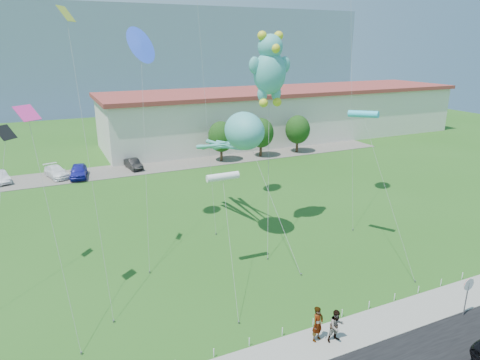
% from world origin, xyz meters
% --- Properties ---
extents(ground, '(160.00, 160.00, 0.00)m').
position_xyz_m(ground, '(0.00, 0.00, 0.00)').
color(ground, '#265718').
rests_on(ground, ground).
extents(sidewalk, '(80.00, 2.50, 0.10)m').
position_xyz_m(sidewalk, '(0.00, -2.75, 0.05)').
color(sidewalk, gray).
rests_on(sidewalk, ground).
extents(parking_strip, '(70.00, 6.00, 0.06)m').
position_xyz_m(parking_strip, '(0.00, 35.00, 0.03)').
color(parking_strip, '#59544C').
rests_on(parking_strip, ground).
extents(hill_ridge, '(160.00, 50.00, 25.00)m').
position_xyz_m(hill_ridge, '(0.00, 120.00, 12.50)').
color(hill_ridge, gray).
rests_on(hill_ridge, ground).
extents(warehouse, '(61.00, 15.00, 8.20)m').
position_xyz_m(warehouse, '(26.00, 44.00, 4.12)').
color(warehouse, beige).
rests_on(warehouse, ground).
extents(stop_sign, '(0.80, 0.07, 2.50)m').
position_xyz_m(stop_sign, '(9.50, -4.21, 1.87)').
color(stop_sign, slate).
rests_on(stop_sign, ground).
extents(rope_fence, '(26.05, 0.05, 0.50)m').
position_xyz_m(rope_fence, '(0.00, -1.30, 0.25)').
color(rope_fence, white).
rests_on(rope_fence, ground).
extents(tree_near, '(3.60, 3.60, 5.47)m').
position_xyz_m(tree_near, '(10.00, 34.00, 3.39)').
color(tree_near, '#3F2B19').
rests_on(tree_near, ground).
extents(tree_mid, '(3.60, 3.60, 5.47)m').
position_xyz_m(tree_mid, '(16.00, 34.00, 3.39)').
color(tree_mid, '#3F2B19').
rests_on(tree_mid, ground).
extents(tree_far, '(3.60, 3.60, 5.47)m').
position_xyz_m(tree_far, '(22.00, 34.00, 3.39)').
color(tree_far, '#3F2B19').
rests_on(tree_far, ground).
extents(pedestrian_left, '(0.84, 0.68, 1.99)m').
position_xyz_m(pedestrian_left, '(0.43, -2.49, 1.10)').
color(pedestrian_left, gray).
rests_on(pedestrian_left, sidewalk).
extents(pedestrian_right, '(0.93, 0.75, 1.84)m').
position_xyz_m(pedestrian_right, '(1.29, -2.95, 1.02)').
color(pedestrian_right, gray).
rests_on(pedestrian_right, sidewalk).
extents(parked_car_silver, '(2.60, 4.26, 1.33)m').
position_xyz_m(parked_car_silver, '(-16.72, 35.73, 0.72)').
color(parked_car_silver, silver).
rests_on(parked_car_silver, parking_strip).
extents(parked_car_white, '(3.03, 4.92, 1.33)m').
position_xyz_m(parked_car_white, '(-10.75, 35.23, 0.73)').
color(parked_car_white, white).
rests_on(parked_car_white, parking_strip).
extents(parked_car_blue, '(2.45, 4.79, 1.56)m').
position_xyz_m(parked_car_blue, '(-8.34, 34.05, 0.84)').
color(parked_car_blue, '#1B1B98').
rests_on(parked_car_blue, parking_strip).
extents(parked_car_black, '(1.86, 4.00, 1.27)m').
position_xyz_m(parked_car_black, '(-1.67, 35.06, 0.69)').
color(parked_car_black, black).
rests_on(parked_car_black, parking_strip).
extents(octopus_kite, '(2.89, 14.32, 10.33)m').
position_xyz_m(octopus_kite, '(2.43, 12.16, 8.11)').
color(octopus_kite, teal).
rests_on(octopus_kite, ground).
extents(teddy_bear_kite, '(4.48, 6.28, 16.14)m').
position_xyz_m(teddy_bear_kite, '(5.03, 11.74, 13.47)').
color(teddy_bear_kite, teal).
rests_on(teddy_bear_kite, ground).
extents(small_kite_white, '(1.95, 7.30, 7.26)m').
position_xyz_m(small_kite_white, '(-1.08, 6.72, 6.77)').
color(small_kite_white, white).
rests_on(small_kite_white, ground).
extents(small_kite_cyan, '(0.50, 7.70, 10.76)m').
position_xyz_m(small_kite_cyan, '(9.84, 6.20, 10.23)').
color(small_kite_cyan, '#35CDF1').
rests_on(small_kite_cyan, ground).
extents(small_kite_black, '(2.73, 5.49, 10.27)m').
position_xyz_m(small_kite_black, '(-13.84, 11.71, 8.79)').
color(small_kite_black, black).
rests_on(small_kite_black, ground).
extents(small_kite_yellow, '(1.29, 8.16, 17.35)m').
position_xyz_m(small_kite_yellow, '(-9.28, 10.15, 14.53)').
color(small_kite_yellow, '#ABC12D').
rests_on(small_kite_yellow, ground).
extents(small_kite_pink, '(1.69, 6.35, 12.08)m').
position_xyz_m(small_kite_pink, '(-11.97, 6.71, 10.29)').
color(small_kite_pink, '#DC318A').
rests_on(small_kite_pink, ground).
extents(small_kite_blue, '(3.02, 8.20, 15.81)m').
position_xyz_m(small_kite_blue, '(-3.97, 15.67, 14.78)').
color(small_kite_blue, blue).
rests_on(small_kite_blue, ground).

